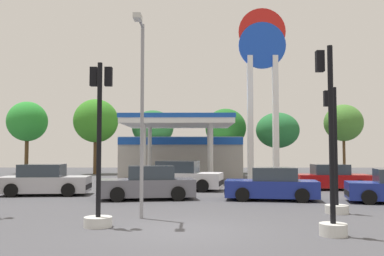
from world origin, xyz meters
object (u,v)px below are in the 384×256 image
Objects in this scene: traffic_signal_2 at (335,180)px; tree_0 at (27,122)px; car_1 at (332,178)px; traffic_signal_1 at (331,178)px; tree_2 at (153,128)px; tree_3 at (226,128)px; tree_5 at (343,123)px; station_pole_sign at (262,72)px; car_3 at (45,181)px; car_0 at (180,177)px; car_2 at (272,185)px; corner_streetlamp at (141,99)px; tree_1 at (96,121)px; traffic_signal_0 at (99,172)px; car_5 at (148,184)px; tree_4 at (278,130)px.

tree_0 is (-22.16, 26.86, 4.06)m from traffic_signal_2.
car_1 is 13.67m from traffic_signal_1.
tree_3 is at bearing -1.87° from tree_2.
car_1 is 17.62m from tree_5.
tree_0 is at bearing -179.37° from tree_3.
tree_3 is 0.98× the size of tree_5.
traffic_signal_1 is at bearing -110.29° from tree_5.
station_pole_sign is 17.76m from car_3.
car_0 is at bearing -101.96° from tree_3.
car_3 reaches higher than car_2.
car_0 is 0.98× the size of traffic_signal_1.
corner_streetlamp is at bearing -111.33° from station_pole_sign.
tree_3 is 28.88m from corner_streetlamp.
car_2 is 25.48m from tree_1.
traffic_signal_0 is 8.25m from traffic_signal_2.
tree_0 is at bearing 123.56° from car_5.
tree_1 is (-2.20, 19.31, 4.47)m from car_3.
traffic_signal_0 reaches higher than car_1.
tree_5 reaches higher than car_1.
car_1 is 0.83× the size of traffic_signal_1.
tree_0 is (-16.32, 18.19, 4.48)m from car_0.
traffic_signal_2 is 0.62× the size of tree_0.
traffic_signal_1 reaches higher than traffic_signal_0.
station_pole_sign is 10.61m from car_1.
car_3 is at bearing 138.49° from traffic_signal_1.
car_0 is at bearing 21.71° from car_3.
car_0 is 19.38m from tree_2.
tree_3 reaches higher than car_1.
car_3 is 23.93m from tree_3.
tree_4 is (0.04, 15.88, 3.57)m from car_1.
tree_5 is 1.04× the size of corner_streetlamp.
tree_0 is 32.21m from corner_streetlamp.
tree_1 is at bearing 96.51° from car_3.
car_2 is at bearing -101.96° from tree_4.
tree_1 is 27.90m from corner_streetlamp.
traffic_signal_2 is at bearing -107.55° from car_1.
tree_4 reaches higher than car_5.
station_pole_sign is 17.76m from tree_1.
tree_4 reaches higher than traffic_signal_2.
tree_2 is 7.46m from tree_3.
car_2 is 0.96× the size of traffic_signal_2.
tree_4 is at bearing 50.77° from car_3.
traffic_signal_1 is 0.68× the size of tree_1.
tree_5 is (24.02, -0.37, -0.23)m from tree_1.
corner_streetlamp is at bearing -84.70° from tree_2.
car_3 is 0.89× the size of traffic_signal_1.
car_1 is 0.92× the size of traffic_signal_2.
traffic_signal_0 reaches higher than car_0.
car_1 is 0.63× the size of tree_3.
traffic_signal_2 is 25.30m from tree_4.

